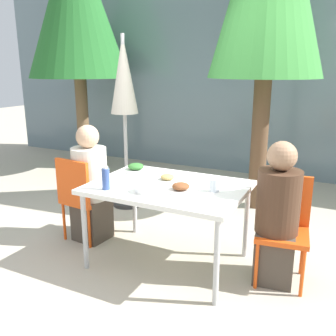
{
  "coord_description": "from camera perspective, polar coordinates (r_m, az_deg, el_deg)",
  "views": [
    {
      "loc": [
        1.34,
        -2.71,
        1.7
      ],
      "look_at": [
        0.0,
        0.0,
        0.87
      ],
      "focal_mm": 40.0,
      "sensor_mm": 36.0,
      "label": 1
    }
  ],
  "objects": [
    {
      "name": "chair_right",
      "position": [
        3.18,
        17.19,
        -7.72
      ],
      "size": [
        0.45,
        0.45,
        0.85
      ],
      "rotation": [
        0.0,
        0.0,
        -3.01
      ],
      "color": "#E54C14",
      "rests_on": "ground"
    },
    {
      "name": "chair_left",
      "position": [
        3.76,
        -13.1,
        -3.83
      ],
      "size": [
        0.44,
        0.44,
        0.85
      ],
      "rotation": [
        0.0,
        0.0,
        -0.1
      ],
      "color": "#E54C14",
      "rests_on": "ground"
    },
    {
      "name": "ground_plane",
      "position": [
        3.47,
        0.0,
        -14.06
      ],
      "size": [
        24.0,
        24.0,
        0.0
      ],
      "primitive_type": "plane",
      "color": "#B2A893"
    },
    {
      "name": "plate_0",
      "position": [
        3.02,
        1.96,
        -3.07
      ],
      "size": [
        0.26,
        0.26,
        0.07
      ],
      "color": "white",
      "rests_on": "dining_table"
    },
    {
      "name": "salad_bowl",
      "position": [
        3.0,
        -3.28,
        -3.06
      ],
      "size": [
        0.18,
        0.18,
        0.06
      ],
      "color": "white",
      "rests_on": "dining_table"
    },
    {
      "name": "drinking_cup",
      "position": [
        3.03,
        7.07,
        -2.63
      ],
      "size": [
        0.08,
        0.08,
        0.1
      ],
      "color": "silver",
      "rests_on": "dining_table"
    },
    {
      "name": "tree_behind_left",
      "position": [
        6.49,
        -13.89,
        23.31
      ],
      "size": [
        1.59,
        1.59,
        3.83
      ],
      "color": "brown",
      "rests_on": "ground"
    },
    {
      "name": "building_facade",
      "position": [
        6.12,
        14.0,
        12.96
      ],
      "size": [
        10.0,
        0.2,
        3.0
      ],
      "color": "slate",
      "rests_on": "ground"
    },
    {
      "name": "plate_2",
      "position": [
        3.28,
        -0.1,
        -1.62
      ],
      "size": [
        0.22,
        0.22,
        0.06
      ],
      "color": "white",
      "rests_on": "dining_table"
    },
    {
      "name": "bottle",
      "position": [
        3.08,
        -9.46,
        -1.58
      ],
      "size": [
        0.06,
        0.06,
        0.2
      ],
      "color": "#334C8E",
      "rests_on": "dining_table"
    },
    {
      "name": "person_left",
      "position": [
        3.76,
        -11.75,
        -2.82
      ],
      "size": [
        0.34,
        0.34,
        1.16
      ],
      "rotation": [
        0.0,
        0.0,
        -0.1
      ],
      "color": "#473D33",
      "rests_on": "ground"
    },
    {
      "name": "person_right",
      "position": [
        3.08,
        16.28,
        -7.23
      ],
      "size": [
        0.34,
        0.34,
        1.16
      ],
      "rotation": [
        0.0,
        0.0,
        -3.01
      ],
      "color": "#473D33",
      "rests_on": "ground"
    },
    {
      "name": "closed_umbrella",
      "position": [
        4.49,
        -6.73,
        12.47
      ],
      "size": [
        0.36,
        0.36,
        2.06
      ],
      "color": "#333333",
      "rests_on": "ground"
    },
    {
      "name": "dining_table",
      "position": [
        3.19,
        0.0,
        -3.56
      ],
      "size": [
        1.3,
        0.93,
        0.72
      ],
      "color": "white",
      "rests_on": "ground"
    },
    {
      "name": "plate_1",
      "position": [
        3.61,
        -4.93,
        0.01
      ],
      "size": [
        0.28,
        0.28,
        0.07
      ],
      "color": "white",
      "rests_on": "dining_table"
    }
  ]
}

